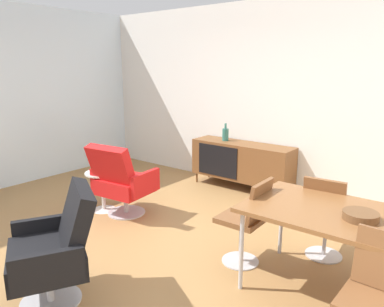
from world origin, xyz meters
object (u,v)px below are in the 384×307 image
(fruit_bowl, at_px, (102,169))
(armchair_black_shell, at_px, (55,247))
(wooden_bowl_on_table, at_px, (361,216))
(dining_table, at_px, (348,219))
(dining_chair_near_window, at_px, (247,218))
(lounge_chair_red, at_px, (121,180))
(vase_cobalt, at_px, (225,134))
(dining_chair_back_left, at_px, (326,214))
(dining_chair_front_right, at_px, (378,297))
(side_table_round, at_px, (103,187))
(sideboard, at_px, (242,161))

(fruit_bowl, bearing_deg, armchair_black_shell, -49.11)
(armchair_black_shell, bearing_deg, wooden_bowl_on_table, 36.16)
(dining_table, bearing_deg, dining_chair_near_window, 179.94)
(lounge_chair_red, bearing_deg, wooden_bowl_on_table, -2.31)
(vase_cobalt, height_order, dining_chair_back_left, vase_cobalt)
(vase_cobalt, relative_size, lounge_chair_red, 0.29)
(dining_table, height_order, wooden_bowl_on_table, wooden_bowl_on_table)
(wooden_bowl_on_table, relative_size, armchair_black_shell, 0.27)
(wooden_bowl_on_table, xyz_separation_m, dining_chair_front_right, (0.26, -0.51, -0.30))
(wooden_bowl_on_table, distance_m, lounge_chair_red, 2.84)
(dining_chair_back_left, relative_size, dining_chair_near_window, 1.00)
(vase_cobalt, distance_m, dining_chair_back_left, 2.48)
(wooden_bowl_on_table, xyz_separation_m, lounge_chair_red, (-2.83, 0.11, -0.30))
(vase_cobalt, height_order, fruit_bowl, vase_cobalt)
(wooden_bowl_on_table, distance_m, side_table_round, 3.19)
(vase_cobalt, bearing_deg, wooden_bowl_on_table, -38.31)
(sideboard, height_order, dining_chair_back_left, dining_chair_back_left)
(side_table_round, bearing_deg, armchair_black_shell, -49.12)
(dining_table, relative_size, dining_chair_front_right, 1.87)
(lounge_chair_red, distance_m, fruit_bowl, 0.34)
(side_table_round, bearing_deg, dining_table, -0.54)
(dining_chair_back_left, relative_size, side_table_round, 1.65)
(dining_chair_back_left, distance_m, dining_chair_front_right, 1.32)
(dining_table, relative_size, wooden_bowl_on_table, 6.15)
(dining_chair_back_left, relative_size, armchair_black_shell, 0.90)
(dining_chair_back_left, bearing_deg, sideboard, 142.11)
(armchair_black_shell, bearing_deg, dining_table, 38.52)
(armchair_black_shell, bearing_deg, lounge_chair_red, 121.95)
(dining_chair_front_right, height_order, lounge_chair_red, lounge_chair_red)
(dining_chair_back_left, height_order, dining_chair_front_right, same)
(lounge_chair_red, bearing_deg, dining_chair_front_right, -11.45)
(armchair_black_shell, xyz_separation_m, side_table_round, (-1.26, 1.46, -0.15))
(dining_chair_front_right, xyz_separation_m, side_table_round, (-3.41, 0.59, -0.15))
(vase_cobalt, relative_size, dining_chair_back_left, 0.32)
(vase_cobalt, xyz_separation_m, wooden_bowl_on_table, (2.49, -1.96, -0.05))
(sideboard, distance_m, side_table_round, 2.13)
(armchair_black_shell, height_order, fruit_bowl, armchair_black_shell)
(sideboard, height_order, wooden_bowl_on_table, wooden_bowl_on_table)
(dining_chair_near_window, bearing_deg, dining_table, -0.06)
(sideboard, bearing_deg, vase_cobalt, 179.65)
(armchair_black_shell, bearing_deg, side_table_round, 130.88)
(wooden_bowl_on_table, xyz_separation_m, dining_chair_back_left, (-0.44, 0.61, -0.30))
(side_table_round, xyz_separation_m, fruit_bowl, (0.00, -0.00, 0.24))
(vase_cobalt, bearing_deg, fruit_bowl, -109.56)
(dining_chair_near_window, bearing_deg, sideboard, 122.03)
(dining_table, relative_size, dining_chair_near_window, 1.87)
(lounge_chair_red, bearing_deg, armchair_black_shell, -58.05)
(sideboard, distance_m, fruit_bowl, 2.13)
(lounge_chair_red, height_order, armchair_black_shell, same)
(dining_chair_near_window, distance_m, lounge_chair_red, 1.84)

